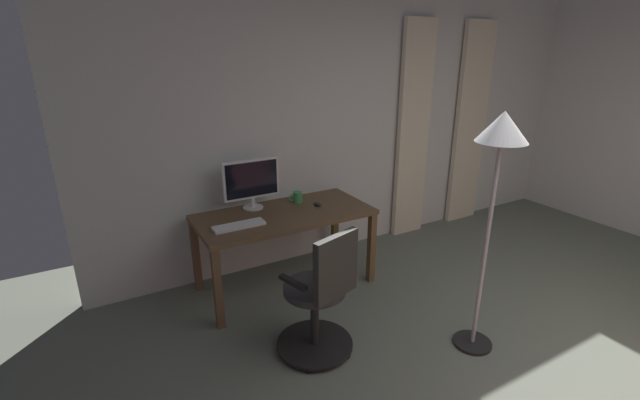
# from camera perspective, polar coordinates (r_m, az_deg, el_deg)

# --- Properties ---
(back_room_partition) EXTENTS (5.77, 0.10, 2.86)m
(back_room_partition) POSITION_cam_1_polar(r_m,az_deg,el_deg) (4.64, 6.18, 11.28)
(back_room_partition) COLOR silver
(back_room_partition) RESTS_ON ground
(curtain_left_panel) EXTENTS (0.46, 0.06, 2.38)m
(curtain_left_panel) POSITION_cam_1_polar(r_m,az_deg,el_deg) (5.58, 19.22, 9.24)
(curtain_left_panel) COLOR beige
(curtain_left_panel) RESTS_ON ground
(curtain_right_panel) EXTENTS (0.41, 0.06, 2.38)m
(curtain_right_panel) POSITION_cam_1_polar(r_m,az_deg,el_deg) (4.95, 12.21, 8.67)
(curtain_right_panel) COLOR beige
(curtain_right_panel) RESTS_ON ground
(desk) EXTENTS (1.53, 0.73, 0.72)m
(desk) POSITION_cam_1_polar(r_m,az_deg,el_deg) (3.82, -4.73, -2.86)
(desk) COLOR brown
(desk) RESTS_ON ground
(office_chair) EXTENTS (0.56, 0.56, 0.97)m
(office_chair) POSITION_cam_1_polar(r_m,az_deg,el_deg) (3.07, 0.10, -12.90)
(office_chair) COLOR black
(office_chair) RESTS_ON ground
(computer_monitor) EXTENTS (0.52, 0.18, 0.45)m
(computer_monitor) POSITION_cam_1_polar(r_m,az_deg,el_deg) (3.85, -9.05, 2.50)
(computer_monitor) COLOR white
(computer_monitor) RESTS_ON desk
(computer_keyboard) EXTENTS (0.42, 0.13, 0.02)m
(computer_keyboard) POSITION_cam_1_polar(r_m,az_deg,el_deg) (3.54, -10.66, -3.34)
(computer_keyboard) COLOR white
(computer_keyboard) RESTS_ON desk
(computer_mouse) EXTENTS (0.06, 0.10, 0.04)m
(computer_mouse) POSITION_cam_1_polar(r_m,az_deg,el_deg) (3.94, -0.31, -0.47)
(computer_mouse) COLOR #333338
(computer_mouse) RESTS_ON desk
(mug_tea) EXTENTS (0.13, 0.09, 0.10)m
(mug_tea) POSITION_cam_1_polar(r_m,az_deg,el_deg) (4.01, -3.05, 0.38)
(mug_tea) COLOR #3D9951
(mug_tea) RESTS_ON desk
(floor_lamp) EXTENTS (0.32, 0.32, 1.73)m
(floor_lamp) POSITION_cam_1_polar(r_m,az_deg,el_deg) (2.97, 22.60, 5.55)
(floor_lamp) COLOR black
(floor_lamp) RESTS_ON ground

